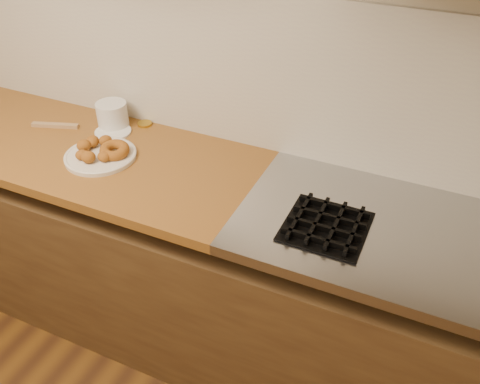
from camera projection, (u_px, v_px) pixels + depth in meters
wall_back at (163, 18)px, 1.91m from camera, size 4.00×0.02×2.70m
base_cabinet at (146, 257)px, 2.25m from camera, size 3.60×0.60×0.77m
butcher_block at (5, 130)px, 2.18m from camera, size 2.30×0.62×0.04m
stovetop at (441, 247)px, 1.58m from camera, size 1.30×0.62×0.04m
backsplash at (165, 58)px, 1.99m from camera, size 3.60×0.02×0.60m
burner_grates at (432, 254)px, 1.51m from camera, size 0.91×0.26×0.03m
donut_plate at (101, 156)px, 1.95m from camera, size 0.27×0.27×0.02m
ring_donut at (114, 150)px, 1.94m from camera, size 0.16×0.16×0.05m
fried_dough_chunks at (92, 149)px, 1.94m from camera, size 0.18×0.20×0.05m
plastic_tub at (112, 115)px, 2.13m from camera, size 0.14×0.14×0.11m
tub_lid at (113, 132)px, 2.11m from camera, size 0.19×0.19×0.01m
brass_jar_lid at (145, 124)px, 2.17m from camera, size 0.08×0.08×0.01m
wooden_utensil at (55, 125)px, 2.15m from camera, size 0.20×0.09×0.02m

